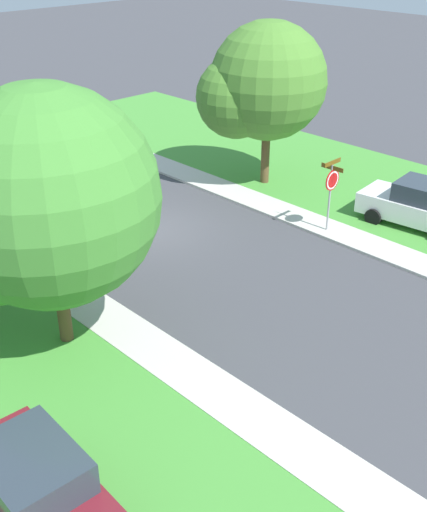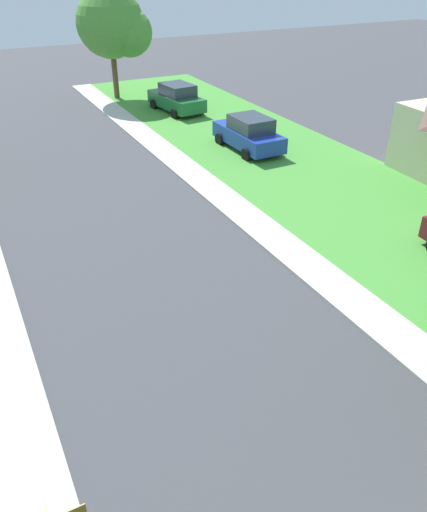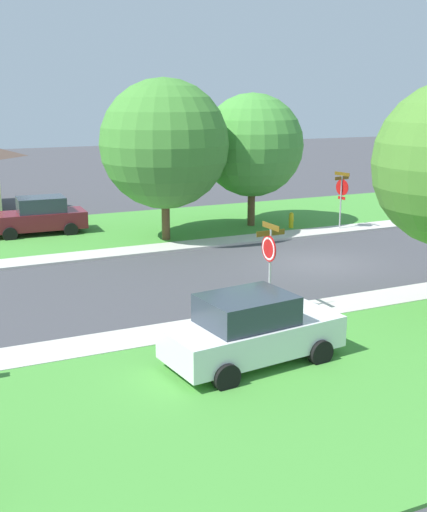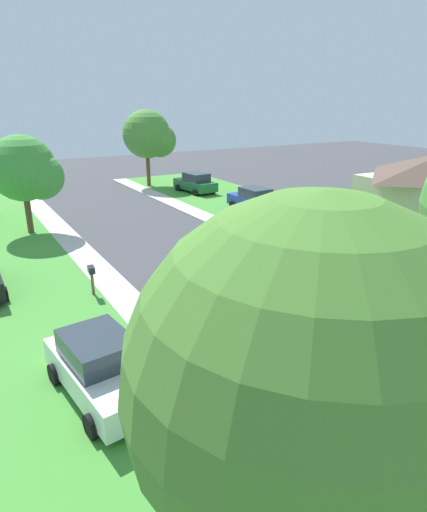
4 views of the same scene
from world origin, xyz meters
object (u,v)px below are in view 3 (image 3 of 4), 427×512
object	(u,v)px
stop_sign_near_corner	(342,191)
tree_sidewalk_near	(166,148)
car_white_behind_trees	(251,330)
tree_across_right	(253,148)
stop_sign_far_corner	(269,254)
car_maroon_across_road	(39,216)
fire_hydrant	(291,220)

from	to	relation	value
stop_sign_near_corner	tree_sidewalk_near	distance (m)	8.61
car_white_behind_trees	tree_across_right	distance (m)	17.16
stop_sign_far_corner	car_maroon_across_road	bearing A→B (deg)	15.83
car_white_behind_trees	tree_sidewalk_near	xyz separation A→B (m)	(13.73, -3.10, 3.20)
car_maroon_across_road	car_white_behind_trees	bearing A→B (deg)	-173.41
stop_sign_far_corner	car_maroon_across_road	xyz separation A→B (m)	(14.24, 4.04, -1.01)
stop_sign_near_corner	car_maroon_across_road	world-z (taller)	stop_sign_near_corner
stop_sign_near_corner	tree_sidewalk_near	size ratio (longest dim) A/B	0.39
stop_sign_far_corner	tree_sidewalk_near	world-z (taller)	tree_sidewalk_near
fire_hydrant	car_white_behind_trees	bearing A→B (deg)	145.12
stop_sign_near_corner	car_white_behind_trees	bearing A→B (deg)	137.09
car_white_behind_trees	fire_hydrant	bearing A→B (deg)	-34.88
stop_sign_near_corner	fire_hydrant	size ratio (longest dim) A/B	3.34
stop_sign_near_corner	car_maroon_across_road	bearing A→B (deg)	69.64
tree_across_right	stop_sign_near_corner	bearing A→B (deg)	-130.00
fire_hydrant	car_maroon_across_road	bearing A→B (deg)	71.42
car_white_behind_trees	tree_across_right	xyz separation A→B (m)	(14.90, -7.98, 2.92)
stop_sign_near_corner	tree_across_right	xyz separation A→B (m)	(2.77, 3.30, 1.92)
stop_sign_far_corner	fire_hydrant	size ratio (longest dim) A/B	3.34
stop_sign_far_corner	tree_across_right	size ratio (longest dim) A/B	0.43
car_white_behind_trees	tree_sidewalk_near	size ratio (longest dim) A/B	0.64
car_white_behind_trees	car_maroon_across_road	world-z (taller)	same
car_maroon_across_road	fire_hydrant	distance (m)	11.85
tree_sidewalk_near	fire_hydrant	distance (m)	7.16
car_white_behind_trees	car_maroon_across_road	xyz separation A→B (m)	(17.05, 1.97, 0.00)
car_white_behind_trees	fire_hydrant	xyz separation A→B (m)	(13.28, -9.26, -0.44)
tree_sidewalk_near	fire_hydrant	bearing A→B (deg)	-94.22
stop_sign_near_corner	stop_sign_far_corner	xyz separation A→B (m)	(-9.32, 9.21, 0.01)
tree_sidewalk_near	car_maroon_across_road	bearing A→B (deg)	56.81
stop_sign_near_corner	car_white_behind_trees	xyz separation A→B (m)	(-12.13, 11.28, -1.00)
stop_sign_far_corner	car_maroon_across_road	distance (m)	14.83
tree_across_right	fire_hydrant	distance (m)	3.94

